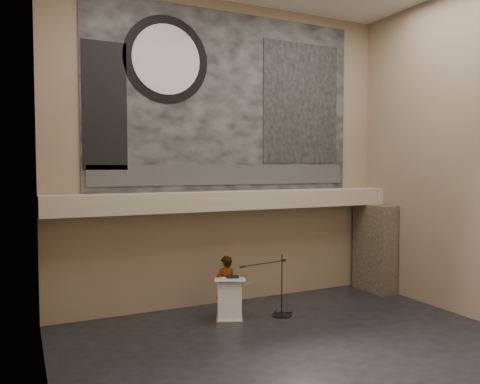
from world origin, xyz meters
TOP-DOWN VIEW (x-y plane):
  - floor at (0.00, 0.00)m, footprint 10.00×10.00m
  - wall_back at (0.00, 4.00)m, footprint 10.00×0.02m
  - wall_front at (0.00, -4.00)m, footprint 10.00×0.02m
  - wall_left at (-5.00, 0.00)m, footprint 0.02×8.00m
  - wall_right at (5.00, 0.00)m, footprint 0.02×8.00m
  - soffit at (0.00, 3.60)m, footprint 10.00×0.80m
  - sprinkler_left at (-1.60, 3.55)m, footprint 0.04×0.04m
  - sprinkler_right at (1.90, 3.55)m, footprint 0.04×0.04m
  - banner at (0.00, 3.97)m, footprint 8.00×0.05m
  - banner_text_strip at (0.00, 3.93)m, footprint 7.76×0.02m
  - banner_clock_rim at (-1.80, 3.93)m, footprint 2.30×0.02m
  - banner_clock_face at (-1.80, 3.91)m, footprint 1.84×0.02m
  - banner_building_print at (2.40, 3.93)m, footprint 2.60×0.02m
  - banner_brick_print at (-3.40, 3.93)m, footprint 1.10×0.02m
  - stone_pier at (4.65, 3.15)m, footprint 0.60×1.40m
  - lectern at (-0.68, 2.37)m, footprint 0.91×0.79m
  - binder at (-0.60, 2.39)m, footprint 0.38×0.34m
  - papers at (-0.78, 2.35)m, footprint 0.32×0.36m
  - speaker_person at (-0.62, 2.76)m, footprint 0.62×0.45m
  - mic_stand at (0.70, 2.22)m, footprint 1.58×0.52m

SIDE VIEW (x-z plane):
  - floor at x=0.00m, z-range 0.00..0.00m
  - mic_stand at x=0.70m, z-range -0.56..1.05m
  - lectern at x=-0.68m, z-range -0.02..1.12m
  - speaker_person at x=-0.62m, z-range 0.00..1.59m
  - papers at x=-0.78m, z-range 1.10..1.10m
  - binder at x=-0.60m, z-range 1.10..1.14m
  - stone_pier at x=4.65m, z-range 0.00..2.70m
  - sprinkler_left at x=-1.60m, z-range 2.64..2.70m
  - sprinkler_right at x=1.90m, z-range 2.64..2.70m
  - soffit at x=0.00m, z-range 2.70..3.20m
  - banner_text_strip at x=0.00m, z-range 3.38..3.93m
  - wall_back at x=0.00m, z-range 0.00..8.50m
  - wall_front at x=0.00m, z-range 0.00..8.50m
  - wall_left at x=-5.00m, z-range 0.00..8.50m
  - wall_right at x=5.00m, z-range 0.00..8.50m
  - banner_brick_print at x=-3.40m, z-range 3.80..7.00m
  - banner at x=0.00m, z-range 3.20..8.20m
  - banner_building_print at x=2.40m, z-range 4.00..7.60m
  - banner_clock_rim at x=-1.80m, z-range 5.55..7.85m
  - banner_clock_face at x=-1.80m, z-range 5.78..7.62m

